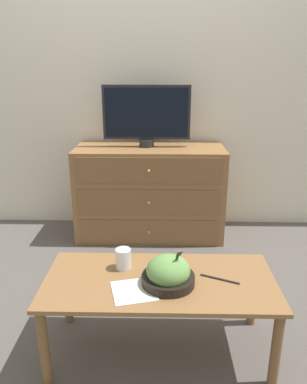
{
  "coord_description": "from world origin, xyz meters",
  "views": [
    {
      "loc": [
        0.2,
        -3.03,
        1.32
      ],
      "look_at": [
        0.16,
        -1.2,
        0.69
      ],
      "focal_mm": 35.0,
      "sensor_mm": 36.0,
      "label": 1
    }
  ],
  "objects": [
    {
      "name": "ground_plane",
      "position": [
        0.0,
        0.0,
        0.0
      ],
      "size": [
        12.0,
        12.0,
        0.0
      ],
      "primitive_type": "plane",
      "color": "#56514C"
    },
    {
      "name": "wall_back",
      "position": [
        0.0,
        0.03,
        1.3
      ],
      "size": [
        12.0,
        0.05,
        2.6
      ],
      "color": "silver",
      "rests_on": "ground_plane"
    },
    {
      "name": "dresser",
      "position": [
        0.11,
        -0.25,
        0.36
      ],
      "size": [
        1.13,
        0.47,
        0.72
      ],
      "color": "olive",
      "rests_on": "ground_plane"
    },
    {
      "name": "tv",
      "position": [
        0.08,
        -0.22,
        0.96
      ],
      "size": [
        0.65,
        0.11,
        0.46
      ],
      "color": "#232328",
      "rests_on": "dresser"
    },
    {
      "name": "coffee_table",
      "position": [
        0.19,
        -1.56,
        0.34
      ],
      "size": [
        1.05,
        0.49,
        0.39
      ],
      "color": "olive",
      "rests_on": "ground_plane"
    },
    {
      "name": "takeout_bowl",
      "position": [
        0.23,
        -1.59,
        0.44
      ],
      "size": [
        0.24,
        0.24,
        0.18
      ],
      "color": "black",
      "rests_on": "coffee_table"
    },
    {
      "name": "drink_cup",
      "position": [
        0.02,
        -1.46,
        0.44
      ],
      "size": [
        0.07,
        0.07,
        0.1
      ],
      "color": "beige",
      "rests_on": "coffee_table"
    },
    {
      "name": "napkin",
      "position": [
        0.08,
        -1.65,
        0.39
      ],
      "size": [
        0.22,
        0.22,
        0.0
      ],
      "color": "silver",
      "rests_on": "coffee_table"
    },
    {
      "name": "knife",
      "position": [
        0.47,
        -1.55,
        0.39
      ],
      "size": [
        0.17,
        0.08,
        0.01
      ],
      "color": "black",
      "rests_on": "coffee_table"
    }
  ]
}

